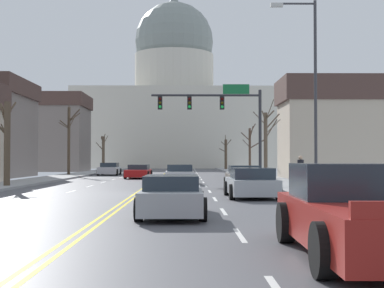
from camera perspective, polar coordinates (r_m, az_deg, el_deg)
ground at (r=25.67m, az=-5.81°, el=-5.21°), size 20.00×180.00×0.20m
signal_gantry at (r=38.86m, az=3.07°, el=3.52°), size 7.91×0.41×6.86m
street_lamp_right at (r=25.32m, az=12.35°, el=6.60°), size 2.10×0.24×8.75m
capitol_building at (r=99.04m, az=-1.90°, el=4.21°), size 34.59×18.64×32.66m
sedan_near_00 at (r=35.45m, az=-1.32°, el=-3.26°), size 2.12×4.36×1.27m
sedan_near_01 at (r=28.89m, az=5.52°, el=-3.63°), size 2.08×4.46×1.30m
sedan_near_02 at (r=23.28m, az=6.27°, el=-4.15°), size 2.13×4.45×1.27m
sedan_near_03 at (r=15.72m, az=-2.13°, el=-5.54°), size 1.94×4.49×1.19m
pickup_truck_near_04 at (r=9.74m, az=16.89°, el=-7.15°), size 2.29×5.47×1.58m
sedan_oncoming_00 at (r=45.79m, az=-5.65°, el=-2.92°), size 2.14×4.69×1.15m
sedan_oncoming_01 at (r=55.00m, az=-8.69°, el=-2.64°), size 2.08×4.56×1.24m
flank_building_01 at (r=73.56m, az=-15.94°, el=1.17°), size 12.96×8.44×10.01m
flank_building_03 at (r=49.00m, az=17.03°, el=1.68°), size 13.44×6.27×8.59m
bare_tree_00 at (r=43.30m, az=7.82°, el=0.27°), size 2.34×1.97×6.15m
bare_tree_01 at (r=53.11m, az=-12.83°, el=0.68°), size 2.33×2.06×6.90m
bare_tree_02 at (r=78.87m, az=3.58°, el=-1.00°), size 1.64×2.77×5.03m
bare_tree_03 at (r=68.67m, az=-9.34°, el=-0.85°), size 1.44×2.45×4.61m
bare_tree_04 at (r=55.87m, az=6.17°, el=-0.41°), size 2.69×1.77×5.15m
bare_tree_05 at (r=32.42m, az=-18.96°, el=0.42°), size 1.50×1.78×5.14m
pedestrian_00 at (r=29.29m, az=11.38°, el=-2.67°), size 0.35×0.34×1.69m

